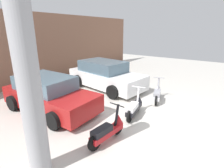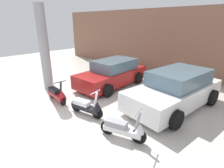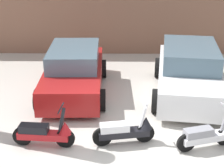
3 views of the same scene
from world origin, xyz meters
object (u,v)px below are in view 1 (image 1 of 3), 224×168
Objects in this scene: car_rear_left at (49,94)px; support_column_side at (29,87)px; scooter_front_left at (108,129)px; scooter_front_center at (157,93)px; scooter_front_right at (135,106)px; car_rear_center at (105,75)px.

car_rear_left is 3.44m from support_column_side.
scooter_front_left reaches higher than scooter_front_center.
scooter_front_center is at bearing -6.00° from support_column_side.
car_rear_center is (1.88, 2.76, 0.33)m from scooter_front_right.
support_column_side reaches higher than car_rear_left.
car_rear_left reaches higher than scooter_front_center.
scooter_front_right is at bearing 158.25° from scooter_front_center.
support_column_side is at bearing 167.31° from scooter_front_left.
scooter_front_left is at bearing -17.26° from support_column_side.
scooter_front_center is (1.78, -0.14, -0.01)m from scooter_front_right.
car_rear_center is at bearing 86.95° from car_rear_left.
car_rear_left reaches higher than scooter_front_left.
scooter_front_left is 0.36× the size of support_column_side.
car_rear_left is at bearing 50.49° from support_column_side.
scooter_front_center is at bearing 5.56° from car_rear_center.
car_rear_center is 1.12× the size of support_column_side.
scooter_front_right is 3.36m from car_rear_center.
car_rear_left is at bearing 89.27° from scooter_front_left.
car_rear_center is (3.36, -0.10, 0.05)m from car_rear_left.
scooter_front_right reaches higher than scooter_front_left.
car_rear_center reaches higher than scooter_front_center.
car_rear_left is (-3.25, 3.01, 0.29)m from scooter_front_center.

